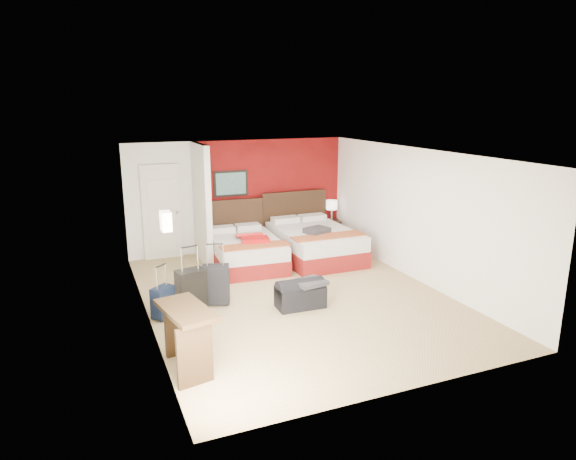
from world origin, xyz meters
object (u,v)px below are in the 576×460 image
red_suitcase_open (252,238)px  suitcase_charcoal (216,286)px  bed_right (315,244)px  duffel_bag (300,296)px  suitcase_navy (163,304)px  bed_left (246,253)px  table_lamp (332,210)px  nightstand (331,231)px  suitcase_black (191,292)px  desk (187,339)px

red_suitcase_open → suitcase_charcoal: (-1.20, -1.68, -0.30)m
bed_right → duffel_bag: bed_right is taller
suitcase_navy → suitcase_charcoal: bearing=-25.9°
red_suitcase_open → duffel_bag: (0.05, -2.33, -0.42)m
bed_left → bed_right: size_ratio=0.88×
table_lamp → duffel_bag: (-2.32, -3.41, -0.59)m
suitcase_charcoal → red_suitcase_open: bearing=72.8°
bed_left → red_suitcase_open: size_ratio=2.55×
red_suitcase_open → table_lamp: (2.38, 1.07, 0.17)m
nightstand → suitcase_charcoal: 4.52m
nightstand → duffel_bag: size_ratio=0.69×
suitcase_black → bed_right: bearing=20.1°
suitcase_navy → duffel_bag: (2.17, -0.42, -0.04)m
duffel_bag → suitcase_navy: bearing=170.8°
suitcase_navy → bed_right: bearing=-11.4°
bed_left → suitcase_navy: (-2.02, -2.01, -0.04)m
table_lamp → suitcase_black: size_ratio=0.71×
red_suitcase_open → table_lamp: table_lamp is taller
nightstand → desk: desk is taller
table_lamp → nightstand: bearing=0.0°
red_suitcase_open → desk: size_ratio=0.75×
suitcase_black → suitcase_navy: size_ratio=1.40×
suitcase_charcoal → bed_left: bearing=76.6°
suitcase_navy → desk: 1.72m
nightstand → desk: (-4.45, -4.69, 0.14)m
bed_right → duffel_bag: (-1.39, -2.36, -0.13)m
suitcase_navy → duffel_bag: suitcase_navy is taller
bed_left → duffel_bag: bearing=-82.9°
bed_left → suitcase_navy: bearing=-131.6°
bed_right → red_suitcase_open: size_ratio=2.89×
nightstand → suitcase_charcoal: suitcase_charcoal is taller
suitcase_black → duffel_bag: size_ratio=0.86×
nightstand → suitcase_navy: bearing=-138.8°
nightstand → suitcase_navy: 5.40m
bed_right → suitcase_black: size_ratio=3.20×
bed_left → suitcase_black: size_ratio=2.82×
red_suitcase_open → suitcase_black: suitcase_black is taller
bed_left → nightstand: (2.48, 0.97, -0.01)m
bed_left → suitcase_navy: bed_left is taller
suitcase_black → suitcase_navy: bearing=179.1°
red_suitcase_open → suitcase_charcoal: size_ratio=1.16×
suitcase_navy → desk: desk is taller
bed_right → nightstand: 1.41m
bed_right → suitcase_black: bearing=-149.2°
red_suitcase_open → duffel_bag: red_suitcase_open is taller
bed_right → table_lamp: 1.48m
suitcase_navy → nightstand: bearing=-6.4°
nightstand → desk: 6.47m
suitcase_navy → desk: (0.04, -1.71, 0.17)m
bed_left → duffel_bag: 2.44m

